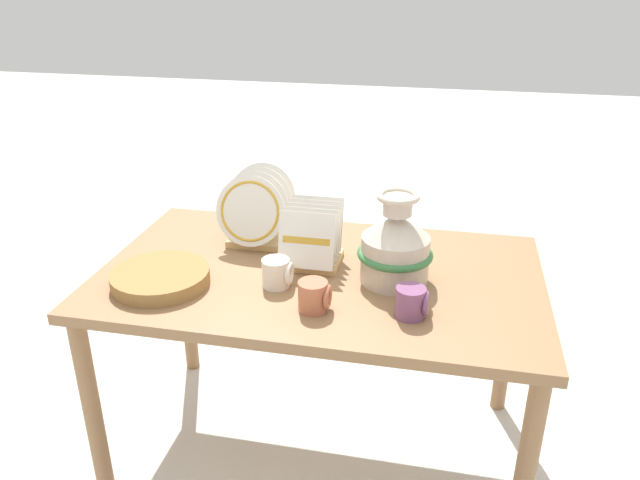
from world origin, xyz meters
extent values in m
plane|color=beige|center=(0.00, 0.00, 0.00)|extent=(14.00, 14.00, 0.00)
cube|color=olive|center=(0.00, 0.00, 0.71)|extent=(1.40, 0.84, 0.03)
cylinder|color=olive|center=(-0.65, -0.37, 0.34)|extent=(0.06, 0.06, 0.69)
cylinder|color=olive|center=(0.65, -0.37, 0.34)|extent=(0.06, 0.06, 0.69)
cylinder|color=olive|center=(-0.65, 0.37, 0.34)|extent=(0.06, 0.06, 0.69)
cylinder|color=olive|center=(0.65, 0.37, 0.34)|extent=(0.06, 0.06, 0.69)
cylinder|color=beige|center=(0.24, -0.01, 0.80)|extent=(0.21, 0.21, 0.15)
cone|color=beige|center=(0.24, -0.01, 0.91)|extent=(0.21, 0.21, 0.07)
cylinder|color=beige|center=(0.24, -0.01, 0.97)|extent=(0.09, 0.09, 0.06)
torus|color=beige|center=(0.24, -0.01, 1.00)|extent=(0.13, 0.13, 0.02)
torus|color=#38753D|center=(0.24, -0.01, 0.82)|extent=(0.23, 0.23, 0.02)
cube|color=tan|center=(-0.26, 0.18, 0.73)|extent=(0.18, 0.17, 0.02)
cylinder|color=tan|center=(-0.33, 0.25, 0.78)|extent=(0.01, 0.01, 0.07)
cylinder|color=tan|center=(-0.20, 0.25, 0.78)|extent=(0.01, 0.01, 0.07)
cylinder|color=white|center=(-0.26, 0.11, 0.86)|extent=(0.24, 0.08, 0.23)
torus|color=gold|center=(-0.26, 0.11, 0.86)|extent=(0.21, 0.07, 0.20)
cylinder|color=white|center=(-0.26, 0.16, 0.86)|extent=(0.24, 0.08, 0.23)
cylinder|color=white|center=(-0.26, 0.21, 0.86)|extent=(0.24, 0.08, 0.23)
cylinder|color=white|center=(-0.26, 0.26, 0.86)|extent=(0.24, 0.08, 0.23)
cube|color=tan|center=(-0.04, 0.06, 0.73)|extent=(0.18, 0.17, 0.02)
cylinder|color=tan|center=(-0.10, 0.12, 0.78)|extent=(0.01, 0.01, 0.07)
cylinder|color=tan|center=(0.02, 0.12, 0.78)|extent=(0.01, 0.01, 0.07)
cube|color=white|center=(-0.04, -0.02, 0.84)|extent=(0.18, 0.06, 0.17)
cube|color=white|center=(-0.04, 0.02, 0.84)|extent=(0.18, 0.06, 0.17)
cube|color=white|center=(-0.04, 0.06, 0.84)|extent=(0.18, 0.06, 0.17)
cube|color=white|center=(-0.04, 0.09, 0.84)|extent=(0.18, 0.06, 0.17)
cube|color=white|center=(-0.04, 0.13, 0.84)|extent=(0.18, 0.06, 0.17)
cube|color=gold|center=(-0.04, -0.02, 0.84)|extent=(0.15, 0.01, 0.02)
cylinder|color=olive|center=(-0.46, -0.19, 0.73)|extent=(0.30, 0.30, 0.01)
cylinder|color=olive|center=(-0.46, -0.19, 0.74)|extent=(0.30, 0.30, 0.01)
cylinder|color=olive|center=(-0.46, -0.19, 0.75)|extent=(0.30, 0.30, 0.01)
cylinder|color=olive|center=(-0.46, -0.19, 0.76)|extent=(0.30, 0.30, 0.01)
cylinder|color=olive|center=(-0.46, -0.19, 0.76)|extent=(0.30, 0.30, 0.01)
cylinder|color=silver|center=(-0.11, -0.12, 0.77)|extent=(0.08, 0.08, 0.09)
torus|color=silver|center=(-0.07, -0.12, 0.77)|extent=(0.02, 0.07, 0.07)
cylinder|color=#B76647|center=(0.03, -0.24, 0.77)|extent=(0.08, 0.08, 0.09)
torus|color=#B76647|center=(0.07, -0.24, 0.77)|extent=(0.02, 0.07, 0.07)
cylinder|color=#7A4770|center=(0.30, -0.21, 0.77)|extent=(0.08, 0.08, 0.09)
torus|color=#7A4770|center=(0.34, -0.21, 0.77)|extent=(0.02, 0.07, 0.07)
camera|label=1|loc=(0.37, -1.73, 1.64)|focal=35.00mm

